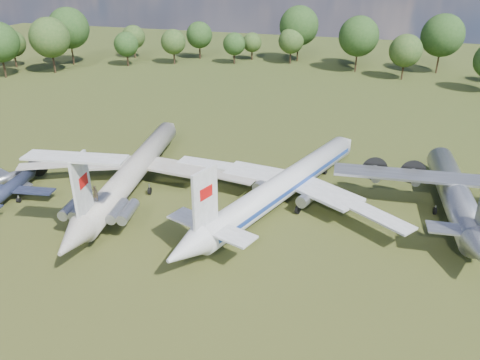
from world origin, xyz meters
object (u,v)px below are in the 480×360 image
(small_prop_west, at_px, (8,192))
(small_prop_northwest, at_px, (8,180))
(tu104_jet, at_px, (285,189))
(an12_transport, at_px, (454,197))
(person_on_il62, at_px, (95,193))
(il62_airliner, at_px, (135,174))

(small_prop_west, relative_size, small_prop_northwest, 1.32)
(tu104_jet, bearing_deg, small_prop_northwest, -151.88)
(an12_transport, bearing_deg, person_on_il62, -161.20)
(an12_transport, relative_size, person_on_il62, 17.93)
(tu104_jet, xyz_separation_m, person_on_il62, (-19.45, -13.67, 3.08))
(an12_transport, height_order, person_on_il62, person_on_il62)
(an12_transport, xyz_separation_m, small_prop_northwest, (-60.62, -10.76, -1.32))
(small_prop_northwest, xyz_separation_m, person_on_il62, (19.92, -7.27, 4.45))
(il62_airliner, xyz_separation_m, tu104_jet, (21.45, 1.41, 0.10))
(il62_airliner, xyz_separation_m, an12_transport, (42.69, 5.77, 0.04))
(an12_transport, distance_m, small_prop_northwest, 61.58)
(il62_airliner, xyz_separation_m, person_on_il62, (1.99, -12.26, 3.18))
(tu104_jet, height_order, an12_transport, tu104_jet)
(il62_airliner, relative_size, person_on_il62, 23.61)
(an12_transport, height_order, small_prop_northwest, an12_transport)
(il62_airliner, height_order, small_prop_west, il62_airliner)
(il62_airliner, bearing_deg, small_prop_west, -158.30)
(small_prop_northwest, relative_size, person_on_il62, 6.70)
(il62_airliner, height_order, person_on_il62, person_on_il62)
(an12_transport, xyz_separation_m, small_prop_west, (-57.23, -14.48, -1.02))
(person_on_il62, bearing_deg, small_prop_northwest, -33.01)
(il62_airliner, distance_m, tu104_jet, 21.49)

